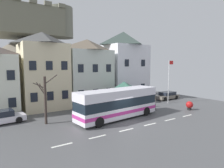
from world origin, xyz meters
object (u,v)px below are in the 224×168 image
(parked_car_00, at_px, (0,118))
(flagpole, at_px, (169,78))
(transit_bus, at_px, (118,104))
(pedestrian_00, at_px, (148,101))
(parked_car_02, at_px, (134,99))
(hilltop_castle, at_px, (30,59))
(harbour_buoy, at_px, (189,105))
(pedestrian_02, at_px, (140,102))
(parked_car_01, at_px, (167,96))
(townhouse_02, at_px, (88,72))
(townhouse_03, at_px, (123,65))
(townhouse_01, at_px, (43,70))
(public_bench, at_px, (110,102))
(pedestrian_01, at_px, (155,103))
(bus_shelter, at_px, (124,86))
(bare_tree_00, at_px, (45,98))

(parked_car_00, bearing_deg, flagpole, -11.37)
(transit_bus, xyz_separation_m, pedestrian_00, (6.77, 2.32, -0.83))
(parked_car_02, relative_size, pedestrian_00, 2.76)
(hilltop_castle, relative_size, parked_car_02, 9.25)
(transit_bus, distance_m, parked_car_02, 8.57)
(transit_bus, height_order, harbour_buoy, transit_bus)
(pedestrian_02, bearing_deg, parked_car_02, 64.35)
(parked_car_00, relative_size, flagpole, 0.69)
(pedestrian_02, height_order, harbour_buoy, pedestrian_02)
(parked_car_01, bearing_deg, harbour_buoy, 60.19)
(townhouse_02, bearing_deg, townhouse_03, 5.54)
(townhouse_02, relative_size, harbour_buoy, 8.38)
(parked_car_01, bearing_deg, townhouse_02, -20.72)
(townhouse_02, relative_size, townhouse_03, 0.84)
(townhouse_01, bearing_deg, public_bench, -21.24)
(parked_car_00, height_order, pedestrian_02, pedestrian_02)
(townhouse_02, xyz_separation_m, hilltop_castle, (-3.97, 23.71, 2.42))
(townhouse_02, xyz_separation_m, pedestrian_01, (5.51, -8.70, -3.97))
(parked_car_00, xyz_separation_m, pedestrian_01, (17.46, -4.18, 0.23))
(parked_car_00, height_order, pedestrian_01, pedestrian_01)
(parked_car_02, bearing_deg, bus_shelter, -166.32)
(townhouse_02, distance_m, bus_shelter, 6.30)
(transit_bus, bearing_deg, parked_car_01, 14.01)
(townhouse_02, height_order, pedestrian_00, townhouse_02)
(townhouse_03, bearing_deg, pedestrian_00, -100.30)
(townhouse_01, distance_m, flagpole, 18.46)
(townhouse_03, xyz_separation_m, harbour_buoy, (1.94, -12.05, -5.15))
(hilltop_castle, height_order, pedestrian_00, hilltop_castle)
(parked_car_00, distance_m, public_bench, 14.27)
(flagpole, relative_size, bare_tree_00, 1.32)
(townhouse_03, distance_m, flagpole, 8.36)
(parked_car_00, height_order, bare_tree_00, bare_tree_00)
(flagpole, bearing_deg, parked_car_01, 44.69)
(townhouse_03, height_order, flagpole, townhouse_03)
(public_bench, bearing_deg, townhouse_02, 128.40)
(townhouse_03, relative_size, bare_tree_00, 2.32)
(public_bench, bearing_deg, townhouse_01, 158.76)
(townhouse_03, bearing_deg, bus_shelter, -125.75)
(bus_shelter, xyz_separation_m, public_bench, (-0.83, 2.39, -2.51))
(harbour_buoy, bearing_deg, transit_bus, 169.07)
(parked_car_00, bearing_deg, bare_tree_00, -38.41)
(townhouse_01, bearing_deg, townhouse_03, 0.70)
(transit_bus, relative_size, parked_car_01, 2.23)
(hilltop_castle, bearing_deg, bare_tree_00, -97.64)
(townhouse_02, xyz_separation_m, flagpole, (10.52, -6.76, -1.01))
(parked_car_01, height_order, bare_tree_00, bare_tree_00)
(hilltop_castle, height_order, parked_car_01, hilltop_castle)
(pedestrian_00, xyz_separation_m, public_bench, (-3.66, 4.27, -0.34))
(parked_car_01, xyz_separation_m, bare_tree_00, (-21.01, -2.61, 2.01))
(hilltop_castle, height_order, harbour_buoy, hilltop_castle)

